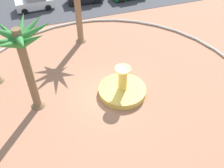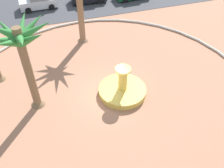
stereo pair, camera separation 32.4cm
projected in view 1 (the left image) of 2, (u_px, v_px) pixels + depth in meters
name	position (u px, v px, depth m)	size (l,w,h in m)	color
ground_plane	(108.00, 95.00, 17.71)	(80.00, 80.00, 0.00)	tan
plaza_curb	(108.00, 94.00, 17.64)	(21.66, 21.66, 0.20)	silver
street_asphalt	(65.00, 5.00, 28.28)	(48.00, 8.00, 0.03)	#424247
fountain	(122.00, 90.00, 17.65)	(3.35, 3.35, 2.25)	gold
palm_tree_by_curb	(22.00, 49.00, 13.80)	(3.76, 3.82, 6.17)	brown
parked_car_leftmost	(35.00, 2.00, 27.01)	(4.06, 2.03, 1.67)	silver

